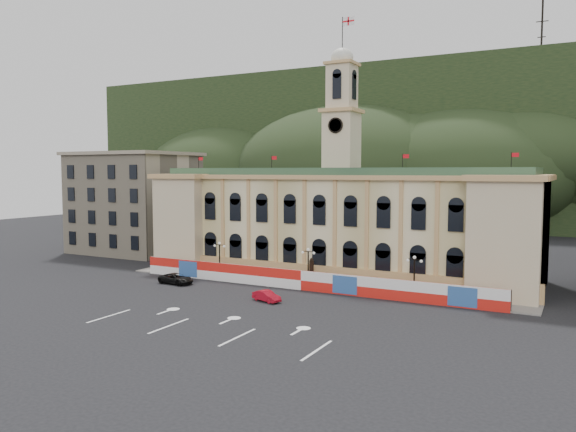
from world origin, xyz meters
The scene contains 13 objects.
ground centered at (0.00, 0.00, 0.00)m, with size 260.00×260.00×0.00m, color black.
lane_markings centered at (0.00, -5.00, 0.00)m, with size 26.00×10.00×0.02m, color white, non-canonical shape.
hill_ridge centered at (0.03, 121.99, 19.48)m, with size 230.00×80.00×64.00m.
city_hall centered at (0.00, 27.63, 7.85)m, with size 56.20×17.60×37.10m.
side_building_left centered at (-43.00, 30.93, 9.33)m, with size 21.00×17.00×18.60m.
hoarding_fence centered at (0.06, 15.07, 1.25)m, with size 50.00×0.44×2.50m.
pavement centered at (0.00, 17.75, 0.08)m, with size 56.00×5.50×0.16m, color slate.
statue centered at (0.00, 18.00, 1.19)m, with size 1.40×1.40×3.72m.
lamp_left centered at (-14.00, 17.00, 3.07)m, with size 1.96×0.44×5.15m.
lamp_center centered at (0.00, 17.00, 3.07)m, with size 1.96×0.44×5.15m.
lamp_right centered at (14.00, 17.00, 3.07)m, with size 1.96×0.44×5.15m.
red_sedan centered at (-0.77, 7.49, 0.63)m, with size 4.04×2.47×1.26m, color #A80C1C.
black_suv centered at (-16.66, 10.61, 0.70)m, with size 5.16×2.63×1.40m, color black.
Camera 1 is at (31.59, -48.14, 15.17)m, focal length 35.00 mm.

